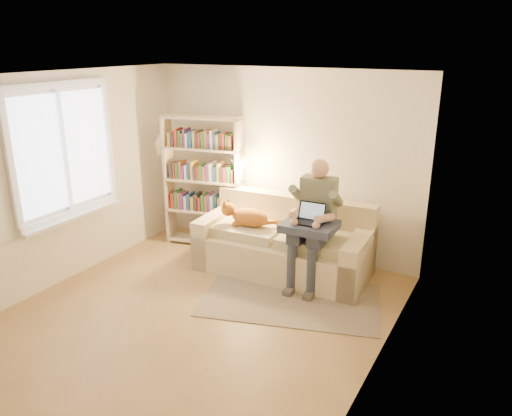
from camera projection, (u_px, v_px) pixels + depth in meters
The scene contains 13 objects.
floor at pixel (192, 319), 5.53m from camera, with size 4.50×4.50×0.00m, color olive.
ceiling at pixel (180, 77), 4.70m from camera, with size 4.00×4.50×0.02m, color white.
wall_left at pixel (52, 182), 6.03m from camera, with size 0.02×4.50×2.60m, color silver.
wall_right at pixel (379, 244), 4.20m from camera, with size 0.02×4.50×2.60m, color silver.
wall_back at pixel (283, 163), 6.98m from camera, with size 4.00×0.02×2.60m, color silver.
window at pixel (68, 173), 6.15m from camera, with size 0.12×1.52×1.69m.
sofa at pixel (285, 246), 6.60m from camera, with size 2.28×1.11×0.95m.
person at pixel (314, 216), 6.10m from camera, with size 0.46×0.71×1.57m.
cat at pixel (243, 216), 6.59m from camera, with size 0.79×0.30×0.29m.
blanket at pixel (312, 227), 5.99m from camera, with size 0.64×0.52×0.10m, color #2D364F.
laptop at pixel (312, 218), 5.96m from camera, with size 0.34×0.30×0.28m.
bookshelf at pixel (203, 175), 7.25m from camera, with size 1.32×0.53×1.94m.
rug at pixel (291, 300), 5.92m from camera, with size 2.07×1.22×0.01m, color gray.
Camera 1 is at (2.97, -3.90, 2.93)m, focal length 35.00 mm.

